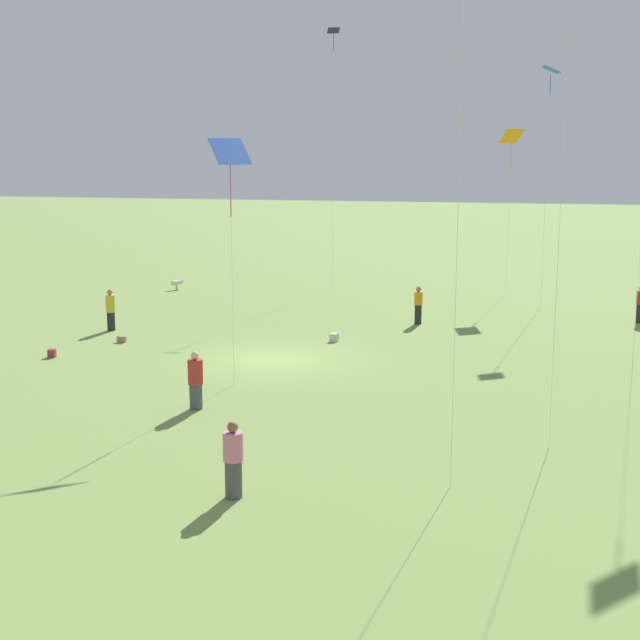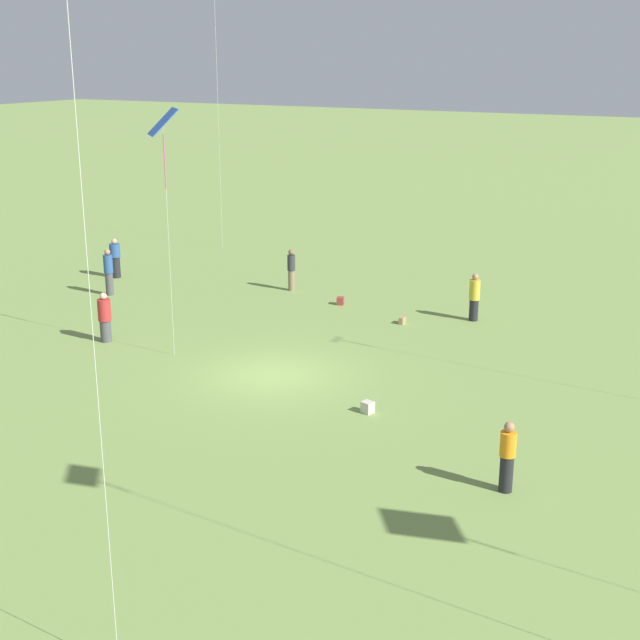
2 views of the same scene
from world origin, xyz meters
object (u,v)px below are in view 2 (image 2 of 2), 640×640
object	(u,v)px
person_6	(291,270)
picnic_bag_0	(402,320)
person_2	(109,272)
person_0	(507,457)
person_1	(474,297)
person_9	(115,259)
picnic_bag_2	(340,301)
person_8	(105,318)
picnic_bag_1	(368,407)
kite_1	(163,128)

from	to	relation	value
person_6	picnic_bag_0	world-z (taller)	person_6
picnic_bag_0	person_2	bearing A→B (deg)	9.54
person_0	person_1	bearing A→B (deg)	63.03
picnic_bag_0	person_9	bearing A→B (deg)	-1.46
picnic_bag_2	person_2	bearing A→B (deg)	19.75
person_8	picnic_bag_0	distance (m)	10.59
picnic_bag_1	picnic_bag_2	world-z (taller)	picnic_bag_1
person_1	picnic_bag_2	distance (m)	5.37
person_6	picnic_bag_0	distance (m)	6.36
person_2	picnic_bag_2	bearing A→B (deg)	172.68
person_1	person_2	bearing A→B (deg)	134.12
person_8	picnic_bag_1	bearing A→B (deg)	-8.90
person_1	kite_1	bearing A→B (deg)	168.88
person_2	picnic_bag_1	distance (m)	15.86
person_0	person_9	distance (m)	23.83
person_0	picnic_bag_1	size ratio (longest dim) A/B	4.66
person_0	person_2	size ratio (longest dim) A/B	0.89
person_2	person_8	distance (m)	6.20
person_0	picnic_bag_2	bearing A→B (deg)	81.73
person_1	picnic_bag_2	xyz separation A→B (m)	(5.30, 0.46, -0.73)
person_9	picnic_bag_1	distance (m)	18.45
kite_1	picnic_bag_0	world-z (taller)	kite_1
person_6	picnic_bag_2	bearing A→B (deg)	-56.31
person_2	person_6	distance (m)	7.44
person_9	kite_1	size ratio (longest dim) A/B	0.22
person_2	kite_1	xyz separation A→B (m)	(-6.94, 4.79, 6.35)
person_2	person_0	bearing A→B (deg)	128.59
person_9	person_1	bearing A→B (deg)	139.87
person_2	person_6	xyz separation A→B (m)	(-6.15, -4.17, -0.07)
person_0	person_2	world-z (taller)	person_2
person_6	picnic_bag_2	size ratio (longest dim) A/B	5.09
picnic_bag_0	picnic_bag_2	xyz separation A→B (m)	(3.16, -1.18, 0.03)
person_6	person_9	size ratio (longest dim) A/B	1.00
person_2	person_8	bearing A→B (deg)	103.08
person_6	kite_1	size ratio (longest dim) A/B	0.22
person_0	person_8	xyz separation A→B (m)	(15.33, -4.01, 0.00)
person_1	picnic_bag_2	world-z (taller)	person_1
person_6	picnic_bag_0	bearing A→B (deg)	-57.09
picnic_bag_1	picnic_bag_0	bearing A→B (deg)	-72.90
person_8	picnic_bag_2	xyz separation A→B (m)	(-4.95, -7.95, -0.70)
person_6	picnic_bag_1	bearing A→B (deg)	-87.92
person_8	kite_1	size ratio (longest dim) A/B	0.22
person_0	kite_1	distance (m)	14.52
person_1	person_9	size ratio (longest dim) A/B	1.02
picnic_bag_1	person_2	bearing A→B (deg)	-22.75
picnic_bag_1	picnic_bag_2	size ratio (longest dim) A/B	1.06
person_0	picnic_bag_0	world-z (taller)	person_0
person_0	picnic_bag_0	distance (m)	13.00
picnic_bag_0	picnic_bag_2	bearing A→B (deg)	-20.46
person_1	person_2	world-z (taller)	person_2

